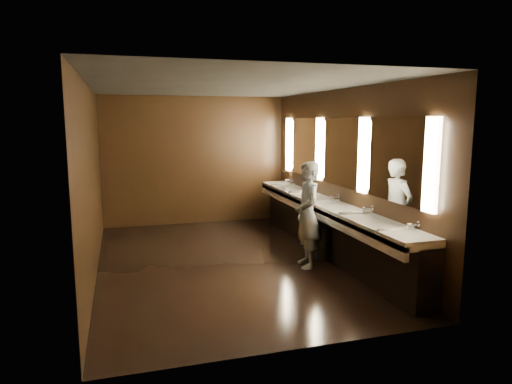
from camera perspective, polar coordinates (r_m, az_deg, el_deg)
floor at (r=7.52m, az=-3.69°, el=-8.70°), size 6.00×6.00×0.00m
ceiling at (r=7.19m, az=-3.92°, el=13.10°), size 4.00×6.00×0.02m
wall_back at (r=10.15m, az=-7.58°, el=3.92°), size 4.00×0.02×2.80m
wall_front at (r=4.38m, az=4.97°, el=-2.66°), size 4.00×0.02×2.80m
wall_left at (r=7.06m, az=-19.85°, el=1.27°), size 0.02×6.00×2.80m
wall_right at (r=7.91m, az=10.49°, el=2.43°), size 0.02×6.00×2.80m
sink_counter at (r=7.97m, az=8.98°, el=-4.09°), size 0.55×5.40×1.01m
mirror_band at (r=7.86m, az=10.43°, el=4.96°), size 0.06×5.03×1.15m
person at (r=7.13m, az=6.44°, el=-2.83°), size 0.47×0.65×1.66m
trash_bin at (r=7.67m, az=8.42°, el=-6.25°), size 0.36×0.36×0.56m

